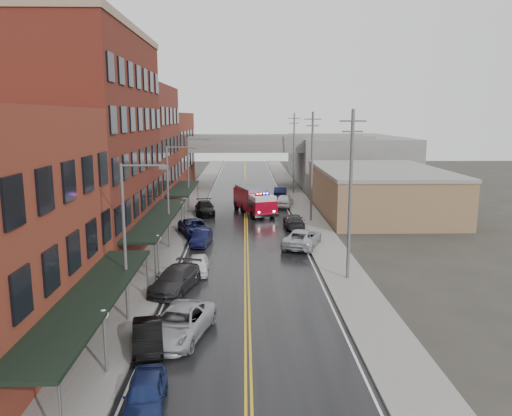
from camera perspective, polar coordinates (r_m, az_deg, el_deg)
name	(u,v)px	position (r m, az deg, el deg)	size (l,w,h in m)	color
ground	(249,398)	(22.20, -0.85, -20.84)	(220.00, 220.00, 0.00)	#2D2B26
road	(246,232)	(50.30, -1.14, -2.77)	(11.00, 160.00, 0.02)	black
sidewalk_left	(173,232)	(50.80, -9.41, -2.71)	(3.00, 160.00, 0.15)	slate
sidewalk_right	(318,231)	(50.83, 7.12, -2.64)	(3.00, 160.00, 0.15)	slate
curb_left	(190,232)	(50.59, -7.56, -2.71)	(0.30, 160.00, 0.15)	gray
curb_right	(302,231)	(50.62, 5.27, -2.66)	(0.30, 160.00, 0.15)	gray
brick_building_b	(86,147)	(44.05, -18.85, 6.62)	(9.00, 20.00, 18.00)	#5B2418
brick_building_c	(133,151)	(61.04, -13.87, 6.38)	(9.00, 15.00, 15.00)	maroon
brick_building_far	(159,153)	(78.28, -11.07, 6.23)	(9.00, 20.00, 12.00)	maroon
tan_building	(379,192)	(61.79, 13.83, 1.76)	(14.00, 22.00, 5.00)	#856248
right_far_block	(346,159)	(91.10, 10.21, 5.56)	(18.00, 30.00, 8.00)	slate
awning_0	(92,297)	(25.58, -18.22, -9.59)	(2.60, 16.00, 3.09)	black
awning_1	(159,217)	(43.45, -11.05, -1.07)	(2.60, 18.00, 3.09)	black
awning_2	(183,188)	(60.52, -8.30, 2.24)	(2.60, 13.00, 3.09)	black
globe_lamp_0	(104,327)	(23.75, -16.96, -12.86)	(0.44, 0.44, 3.12)	#59595B
globe_lamp_1	(158,246)	(36.70, -11.15, -4.29)	(0.44, 0.44, 3.12)	#59595B
globe_lamp_2	(182,210)	(50.22, -8.47, -0.23)	(0.44, 0.44, 3.12)	#59595B
street_lamp_0	(129,233)	(28.43, -14.35, -2.77)	(2.64, 0.22, 9.00)	#59595B
street_lamp_1	(171,190)	(43.90, -9.72, 2.01)	(2.64, 0.22, 9.00)	#59595B
street_lamp_2	(190,170)	(59.65, -7.51, 4.27)	(2.64, 0.22, 9.00)	#59595B
utility_pole_0	(350,193)	(35.14, 10.74, 1.73)	(1.80, 0.24, 12.00)	#59595B
utility_pole_1	(312,165)	(54.71, 6.41, 4.92)	(1.80, 0.24, 12.00)	#59595B
utility_pole_2	(294,152)	(74.51, 4.35, 6.42)	(1.80, 0.24, 12.00)	#59595B
overpass	(245,151)	(81.15, -1.24, 6.55)	(40.00, 10.00, 7.50)	slate
fire_truck	(254,200)	(59.39, -0.20, 0.91)	(5.30, 8.83, 3.07)	#9F071B
parked_car_left_0	(145,395)	(21.53, -12.54, -20.09)	(1.59, 3.96, 1.35)	navy
parked_car_left_1	(148,337)	(26.24, -12.27, -14.21)	(1.45, 4.15, 1.37)	black
parked_car_left_2	(179,323)	(27.21, -8.76, -12.90)	(2.65, 5.74, 1.60)	#A0A2A8
parked_car_left_3	(175,279)	(34.06, -9.21, -8.07)	(2.20, 5.41, 1.57)	#28282A
parked_car_left_4	(198,265)	(37.54, -6.67, -6.44)	(1.56, 3.88, 1.32)	white
parked_car_left_5	(201,238)	(45.42, -6.31, -3.44)	(1.41, 4.05, 1.33)	black
parked_car_left_6	(195,228)	(49.20, -6.98, -2.24)	(2.58, 5.59, 1.55)	#121943
parked_car_left_7	(205,208)	(59.34, -5.87, -0.01)	(2.23, 5.48, 1.59)	black
parked_car_right_0	(302,238)	(44.73, 5.31, -3.44)	(2.71, 5.87, 1.63)	#B1B3B9
parked_car_right_1	(294,221)	(52.31, 4.34, -1.50)	(2.00, 4.93, 1.43)	black
parked_car_right_2	(284,201)	(64.25, 3.27, 0.86)	(1.94, 4.83, 1.65)	white
parked_car_right_3	(280,192)	(71.34, 2.82, 1.81)	(1.69, 4.86, 1.60)	black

